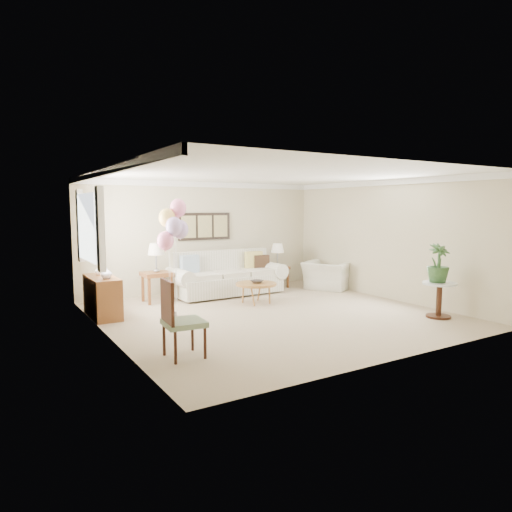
{
  "coord_description": "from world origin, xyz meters",
  "views": [
    {
      "loc": [
        -4.64,
        -7.01,
        2.0
      ],
      "look_at": [
        0.0,
        0.6,
        1.05
      ],
      "focal_mm": 32.0,
      "sensor_mm": 36.0,
      "label": 1
    }
  ],
  "objects_px": {
    "accent_chair": "(178,317)",
    "balloon_cluster": "(173,225)",
    "armchair": "(327,275)",
    "coffee_table": "(256,285)",
    "sofa": "(226,277)"
  },
  "relations": [
    {
      "from": "sofa",
      "to": "balloon_cluster",
      "type": "xyz_separation_m",
      "value": [
        -1.81,
        -1.38,
        1.29
      ]
    },
    {
      "from": "sofa",
      "to": "balloon_cluster",
      "type": "relative_size",
      "value": 1.26
    },
    {
      "from": "coffee_table",
      "to": "armchair",
      "type": "height_order",
      "value": "armchair"
    },
    {
      "from": "coffee_table",
      "to": "balloon_cluster",
      "type": "relative_size",
      "value": 0.39
    },
    {
      "from": "sofa",
      "to": "armchair",
      "type": "distance_m",
      "value": 2.53
    },
    {
      "from": "armchair",
      "to": "accent_chair",
      "type": "distance_m",
      "value": 5.87
    },
    {
      "from": "armchair",
      "to": "accent_chair",
      "type": "relative_size",
      "value": 0.98
    },
    {
      "from": "sofa",
      "to": "accent_chair",
      "type": "xyz_separation_m",
      "value": [
        -2.64,
        -3.66,
        0.16
      ]
    },
    {
      "from": "armchair",
      "to": "coffee_table",
      "type": "bearing_deg",
      "value": 74.19
    },
    {
      "from": "coffee_table",
      "to": "armchair",
      "type": "bearing_deg",
      "value": 12.39
    },
    {
      "from": "accent_chair",
      "to": "balloon_cluster",
      "type": "distance_m",
      "value": 2.68
    },
    {
      "from": "sofa",
      "to": "armchair",
      "type": "height_order",
      "value": "sofa"
    },
    {
      "from": "coffee_table",
      "to": "balloon_cluster",
      "type": "distance_m",
      "value": 2.28
    },
    {
      "from": "sofa",
      "to": "armchair",
      "type": "xyz_separation_m",
      "value": [
        2.43,
        -0.69,
        -0.06
      ]
    },
    {
      "from": "coffee_table",
      "to": "armchair",
      "type": "xyz_separation_m",
      "value": [
        2.37,
        0.52,
        -0.06
      ]
    }
  ]
}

